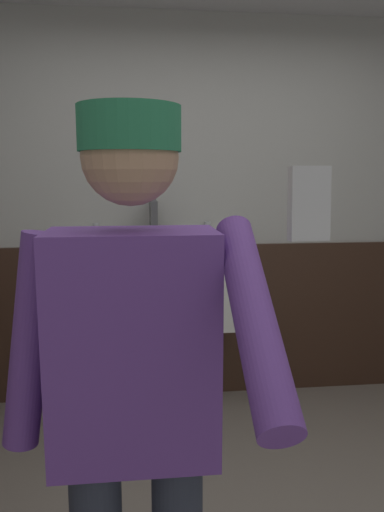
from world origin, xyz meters
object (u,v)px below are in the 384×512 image
object	(u,v)px
person	(134,383)
urinal_middle	(210,292)
urinal_left	(97,295)
cell_phone	(309,204)

from	to	relation	value
person	urinal_middle	bearing A→B (deg)	75.91
urinal_left	urinal_middle	size ratio (longest dim) A/B	1.00
urinal_middle	cell_phone	xyz separation A→B (m)	(-0.23, -2.48, 0.73)
urinal_left	urinal_middle	world-z (taller)	same
urinal_middle	urinal_left	bearing A→B (deg)	180.00
urinal_middle	cell_phone	world-z (taller)	cell_phone
urinal_left	person	distance (m)	2.01
urinal_middle	person	distance (m)	2.06
person	cell_phone	bearing A→B (deg)	-61.97
urinal_left	urinal_middle	bearing A→B (deg)	0.00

